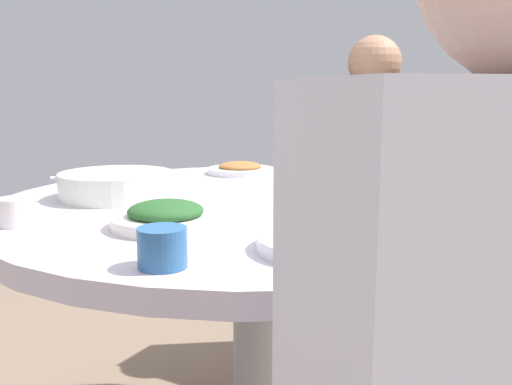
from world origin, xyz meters
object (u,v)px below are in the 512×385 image
(round_dining_table, at_px, (254,236))
(dish_greens, at_px, (166,217))
(dish_stirfry, at_px, (316,177))
(soup_bowl, at_px, (116,186))
(diner_right, at_px, (371,160))
(dish_noodles, at_px, (329,240))
(dish_tofu_braise, at_px, (240,169))
(rice_bowl, at_px, (416,190))
(tea_cup_near, at_px, (15,212))
(stool_for_diner_right, at_px, (366,301))
(green_bottle, at_px, (399,139))
(tea_cup_far, at_px, (162,248))

(round_dining_table, xyz_separation_m, dish_greens, (0.08, -0.30, 0.10))
(dish_greens, distance_m, dish_stirfry, 0.60)
(soup_bowl, bearing_deg, diner_right, 90.98)
(dish_noodles, distance_m, diner_right, 1.22)
(dish_greens, xyz_separation_m, diner_right, (-0.35, 1.13, -0.02))
(dish_tofu_braise, height_order, dish_stirfry, dish_stirfry)
(rice_bowl, distance_m, tea_cup_near, 0.81)
(round_dining_table, xyz_separation_m, soup_bowl, (-0.25, -0.21, 0.11))
(dish_greens, bearing_deg, dish_tofu_braise, 127.29)
(stool_for_diner_right, bearing_deg, rice_bowl, -47.86)
(dish_greens, relative_size, dish_tofu_braise, 1.04)
(dish_greens, relative_size, stool_for_diner_right, 0.46)
(dish_greens, bearing_deg, green_bottle, 91.21)
(dish_stirfry, bearing_deg, soup_bowl, -110.85)
(dish_greens, bearing_deg, tea_cup_far, -35.09)
(dish_stirfry, xyz_separation_m, green_bottle, (0.12, 0.21, 0.10))
(tea_cup_near, bearing_deg, tea_cup_far, 8.46)
(round_dining_table, bearing_deg, diner_right, 108.09)
(dish_tofu_braise, distance_m, dish_noodles, 0.87)
(dish_tofu_braise, relative_size, green_bottle, 0.69)
(round_dining_table, height_order, tea_cup_far, tea_cup_far)
(soup_bowl, relative_size, diner_right, 0.36)
(soup_bowl, distance_m, dish_stirfry, 0.54)
(dish_noodles, relative_size, stool_for_diner_right, 0.53)
(green_bottle, relative_size, tea_cup_near, 4.34)
(soup_bowl, distance_m, tea_cup_far, 0.58)
(green_bottle, xyz_separation_m, stool_for_diner_right, (-0.33, 0.33, -0.66))
(rice_bowl, height_order, dish_noodles, rice_bowl)
(green_bottle, bearing_deg, stool_for_diner_right, 135.01)
(diner_right, bearing_deg, tea_cup_near, -83.80)
(dish_stirfry, relative_size, tea_cup_near, 3.09)
(soup_bowl, height_order, dish_tofu_braise, soup_bowl)
(dish_noodles, distance_m, dish_stirfry, 0.66)
(rice_bowl, bearing_deg, green_bottle, 128.77)
(dish_noodles, bearing_deg, dish_greens, -161.26)
(soup_bowl, bearing_deg, tea_cup_far, -22.80)
(rice_bowl, height_order, stool_for_diner_right, rice_bowl)
(dish_greens, relative_size, dish_stirfry, 1.00)
(tea_cup_near, relative_size, diner_right, 0.09)
(dish_tofu_braise, relative_size, dish_stirfry, 0.96)
(dish_noodles, relative_size, green_bottle, 0.81)
(tea_cup_near, xyz_separation_m, diner_right, (-0.14, 1.33, -0.02))
(round_dining_table, distance_m, diner_right, 0.88)
(dish_tofu_braise, relative_size, stool_for_diner_right, 0.45)
(dish_stirfry, distance_m, stool_for_diner_right, 0.81)
(round_dining_table, relative_size, dish_tofu_braise, 6.04)
(dish_noodles, xyz_separation_m, tea_cup_near, (-0.51, -0.31, 0.01))
(round_dining_table, relative_size, green_bottle, 4.15)
(dish_greens, height_order, dish_stirfry, dish_greens)
(tea_cup_near, bearing_deg, round_dining_table, 75.63)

